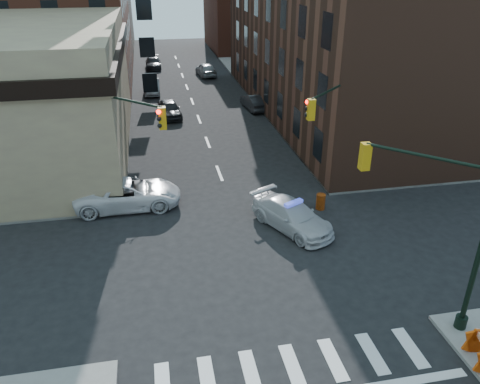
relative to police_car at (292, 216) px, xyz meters
name	(u,v)px	position (x,y,z in m)	size (l,w,h in m)	color
ground	(251,257)	(-2.68, -2.28, -0.73)	(140.00, 140.00, 0.00)	black
sidewalk_ne	(383,80)	(20.32, 30.47, -0.65)	(34.00, 54.50, 0.15)	gray
commercial_row_ne	(342,33)	(10.32, 20.22, 6.27)	(14.00, 34.00, 14.00)	#4B2B1E
filler_ne	(261,8)	(11.32, 55.72, 5.27)	(16.00, 16.00, 12.00)	brown
signal_pole_se	(453,217)	(3.36, -7.80, 3.89)	(5.40, 5.27, 8.00)	black
signal_pole_nw	(119,142)	(-8.53, 3.05, 3.61)	(3.58, 3.67, 8.00)	black
signal_pole_ne	(334,128)	(3.16, 3.07, 3.61)	(3.67, 3.58, 8.00)	black
tree_ne_near	(271,67)	(4.82, 23.72, 2.76)	(3.00, 3.00, 4.85)	black
tree_ne_far	(253,53)	(4.82, 31.72, 2.76)	(3.00, 3.00, 4.85)	black
police_car	(292,216)	(0.00, 0.00, 0.00)	(2.04, 5.02, 1.46)	silver
pickup	(128,194)	(-8.48, 4.08, 0.10)	(2.74, 5.95, 1.65)	silver
parked_car_wnear	(169,109)	(-5.18, 20.88, 0.02)	(1.77, 4.39, 1.50)	black
parked_car_wfar	(152,87)	(-6.50, 29.56, 0.01)	(1.56, 4.47, 1.47)	gray
parked_car_wdeep	(153,63)	(-6.03, 42.65, -0.03)	(1.96, 4.81, 1.40)	black
parked_car_enear	(254,102)	(2.82, 21.79, -0.01)	(1.52, 4.36, 1.44)	black
parked_car_efar	(206,69)	(0.16, 36.89, 0.07)	(1.89, 4.69, 1.60)	#94989C
pedestrian_a	(104,178)	(-9.91, 5.95, 0.38)	(0.70, 0.46, 1.92)	black
pedestrian_b	(33,189)	(-13.72, 5.00, 0.42)	(0.97, 0.76, 2.00)	black
pedestrian_c	(20,193)	(-14.37, 4.79, 0.32)	(1.06, 0.44, 1.81)	black
barrel_road	(321,202)	(2.22, 1.72, -0.27)	(0.51, 0.51, 0.91)	red
barrel_bank	(157,200)	(-6.90, 3.72, -0.27)	(0.52, 0.52, 0.92)	#CF6709
barricade_nw_a	(76,190)	(-11.54, 5.72, -0.18)	(1.06, 0.53, 0.80)	#C03F09
barricade_nw_b	(68,190)	(-12.00, 5.72, -0.16)	(1.12, 0.56, 0.84)	#DB5B0A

